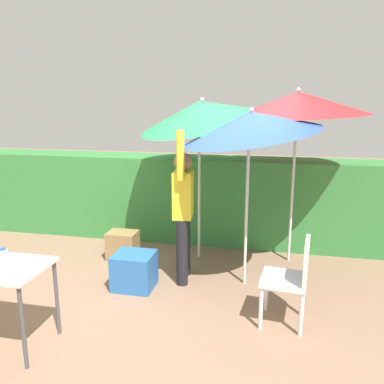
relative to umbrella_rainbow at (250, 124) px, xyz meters
name	(u,v)px	position (x,y,z in m)	size (l,w,h in m)	color
ground_plane	(187,285)	(-0.69, -0.19, -1.94)	(24.00, 24.00, 0.00)	#937056
hedge_row	(210,199)	(-0.69, 1.49, -1.27)	(8.00, 0.70, 1.33)	#38843D
umbrella_rainbow	(250,124)	(0.00, 0.00, 0.00)	(1.60, 1.57, 2.26)	silver
umbrella_orange	(298,104)	(0.54, 0.86, 0.21)	(1.82, 1.81, 2.36)	silver
umbrella_yellow	(201,112)	(-0.70, 0.72, 0.10)	(1.74, 1.70, 2.44)	silver
person_vendor	(183,207)	(-0.77, -0.03, -1.00)	(0.26, 0.56, 1.88)	black
chair_plastic	(292,276)	(0.51, -0.79, -1.43)	(0.48, 0.48, 0.89)	silver
cooler_box	(134,271)	(-1.29, -0.37, -1.73)	(0.47, 0.42, 0.43)	#2D6BB7
crate_cardboard	(123,245)	(-1.76, 0.44, -1.74)	(0.41, 0.31, 0.39)	#9E7A4C
folding_table	(1,276)	(-2.03, -1.70, -1.26)	(0.80, 0.60, 0.78)	#4C4C51
bottle_water	(4,262)	(-1.86, -1.85, -1.05)	(0.07, 0.07, 0.24)	silver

